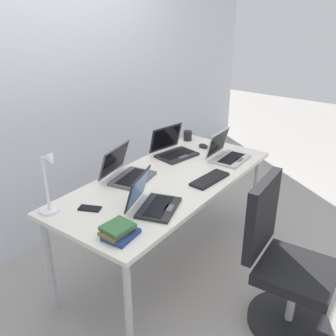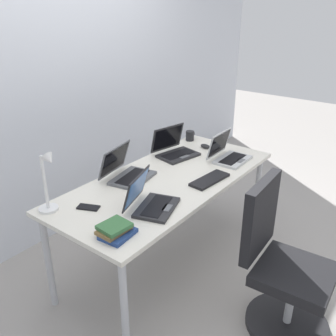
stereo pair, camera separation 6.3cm
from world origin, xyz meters
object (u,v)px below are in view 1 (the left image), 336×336
Objects in this scene: laptop_center at (152,202)px; external_keyboard at (210,179)px; desk_lamp at (49,184)px; laptop_back_left at (127,173)px; coffee_mug at (188,136)px; office_chair at (283,270)px; computer_mouse at (203,146)px; cell_phone at (90,208)px; laptop_back_right at (227,154)px; book_stack at (119,231)px; laptop_by_keyboard at (173,150)px.

laptop_center is 1.13× the size of external_keyboard.
desk_lamp reaches higher than laptop_back_left.
laptop_back_left is 1.14× the size of external_keyboard.
coffee_mug is at bearing 1.80° from desk_lamp.
desk_lamp is at bearing 121.68° from office_chair.
external_keyboard is 0.77m from office_chair.
desk_lamp is 1.57m from coffee_mug.
computer_mouse is 0.10× the size of office_chair.
coffee_mug is (1.56, 0.05, -0.15)m from desk_lamp.
office_chair is at bearing -101.93° from external_keyboard.
laptop_center is 0.91m from office_chair.
laptop_center is (0.40, -0.45, -0.15)m from desk_lamp.
laptop_back_left is at bearing -11.80° from cell_phone.
laptop_center is at bearing 175.82° from external_keyboard.
coffee_mug is at bearing 5.53° from laptop_back_left.
laptop_back_right is (0.74, -0.41, -0.00)m from laptop_back_left.
laptop_back_left is 0.72m from book_stack.
laptop_back_left reaches higher than external_keyboard.
cell_phone is 0.70× the size of book_stack.
laptop_back_left is 0.47m from cell_phone.
cell_phone is at bearing 158.54° from external_keyboard.
cell_phone is (0.16, -0.14, -0.19)m from desk_lamp.
laptop_back_left is 1.03× the size of laptop_by_keyboard.
external_keyboard is 0.34× the size of office_chair.
external_keyboard is (0.32, -0.50, -0.04)m from laptop_back_left.
external_keyboard is 0.89m from book_stack.
desk_lamp is 2.05× the size of book_stack.
laptop_center is 1.92× the size of book_stack.
laptop_by_keyboard reaches higher than coffee_mug.
laptop_center is 0.39m from cell_phone.
book_stack is at bearing 133.88° from office_chair.
laptop_back_left reaches higher than laptop_by_keyboard.
laptop_by_keyboard is 0.38m from coffee_mug.
office_chair is (0.58, -1.05, -0.35)m from cell_phone.
laptop_back_left reaches higher than cell_phone.
coffee_mug is (0.37, 0.10, -0.00)m from laptop_by_keyboard.
laptop_back_right is at bearing -111.09° from coffee_mug.
book_stack is 1.59m from coffee_mug.
laptop_center is 1.02× the size of laptop_by_keyboard.
office_chair is at bearing -84.22° from laptop_back_left.
external_keyboard reaches higher than cell_phone.
laptop_back_left is 0.39× the size of office_chair.
desk_lamp is 1.29× the size of laptop_back_right.
coffee_mug is 0.12× the size of office_chair.
laptop_back_right is at bearing 16.84° from external_keyboard.
laptop_by_keyboard is (1.19, -0.05, -0.15)m from desk_lamp.
book_stack is at bearing -173.52° from laptop_center.
book_stack is (-1.31, -0.03, -0.01)m from laptop_back_right.
computer_mouse reaches higher than external_keyboard.
external_keyboard is 2.43× the size of cell_phone.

